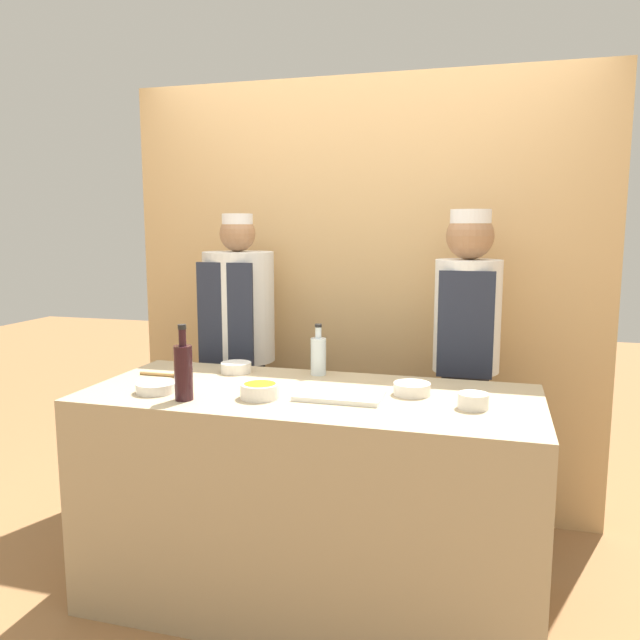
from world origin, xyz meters
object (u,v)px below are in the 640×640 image
at_px(bottle_clear, 318,355).
at_px(chef_right, 465,364).
at_px(chef_left, 240,358).
at_px(sauce_bowl_brown, 236,367).
at_px(sauce_bowl_white, 156,387).
at_px(wooden_spoon, 166,374).
at_px(sauce_bowl_orange, 260,390).
at_px(bottle_wine, 183,371).
at_px(sauce_bowl_purple, 473,400).
at_px(sauce_bowl_green, 412,388).
at_px(cutting_board, 340,395).

relative_size(bottle_clear, chef_right, 0.14).
bearing_deg(bottle_clear, chef_left, 146.44).
relative_size(sauce_bowl_brown, sauce_bowl_white, 0.88).
bearing_deg(bottle_clear, wooden_spoon, -161.15).
relative_size(sauce_bowl_orange, wooden_spoon, 0.72).
bearing_deg(sauce_bowl_orange, sauce_bowl_brown, 124.91).
bearing_deg(bottle_wine, chef_right, 41.25).
bearing_deg(sauce_bowl_brown, bottle_clear, 8.88).
xyz_separation_m(sauce_bowl_white, wooden_spoon, (-0.10, 0.26, -0.01)).
relative_size(sauce_bowl_purple, chef_right, 0.07).
height_order(sauce_bowl_brown, chef_left, chef_left).
xyz_separation_m(sauce_bowl_orange, chef_left, (-0.43, 0.81, -0.06)).
relative_size(sauce_bowl_green, chef_left, 0.09).
distance_m(sauce_bowl_green, wooden_spoon, 1.12).
bearing_deg(sauce_bowl_purple, cutting_board, 179.35).
height_order(bottle_wine, bottle_clear, bottle_wine).
xyz_separation_m(sauce_bowl_purple, chef_right, (-0.06, 0.73, -0.02)).
bearing_deg(sauce_bowl_white, sauce_bowl_purple, 5.29).
bearing_deg(chef_right, cutting_board, -122.37).
bearing_deg(cutting_board, sauce_bowl_white, -170.66).
distance_m(sauce_bowl_orange, cutting_board, 0.32).
bearing_deg(chef_right, chef_left, -179.98).
xyz_separation_m(sauce_bowl_green, sauce_bowl_orange, (-0.58, -0.21, 0.01)).
relative_size(sauce_bowl_purple, chef_left, 0.07).
bearing_deg(sauce_bowl_brown, cutting_board, -27.49).
distance_m(sauce_bowl_white, cutting_board, 0.76).
bearing_deg(sauce_bowl_purple, sauce_bowl_green, 151.73).
height_order(sauce_bowl_green, sauce_bowl_brown, sauce_bowl_green).
distance_m(cutting_board, bottle_wine, 0.63).
distance_m(sauce_bowl_white, chef_right, 1.48).
xyz_separation_m(wooden_spoon, chef_right, (1.31, 0.59, 0.00)).
distance_m(sauce_bowl_white, sauce_bowl_purple, 1.28).
height_order(wooden_spoon, chef_left, chef_left).
bearing_deg(chef_left, sauce_bowl_purple, -30.09).
distance_m(sauce_bowl_white, bottle_wine, 0.20).
relative_size(sauce_bowl_green, bottle_wine, 0.50).
height_order(bottle_clear, chef_left, chef_left).
xyz_separation_m(cutting_board, bottle_wine, (-0.59, -0.19, 0.11)).
height_order(sauce_bowl_green, chef_left, chef_left).
distance_m(wooden_spoon, chef_right, 1.43).
bearing_deg(sauce_bowl_green, sauce_bowl_white, -166.25).
bearing_deg(sauce_bowl_purple, sauce_bowl_brown, 164.42).
xyz_separation_m(sauce_bowl_orange, bottle_clear, (0.12, 0.45, 0.06)).
xyz_separation_m(sauce_bowl_white, bottle_clear, (0.56, 0.48, 0.07)).
relative_size(sauce_bowl_purple, bottle_wine, 0.38).
relative_size(bottle_clear, wooden_spoon, 1.09).
relative_size(cutting_board, chef_left, 0.21).
height_order(bottle_clear, chef_right, chef_right).
bearing_deg(sauce_bowl_white, chef_left, 89.05).
distance_m(sauce_bowl_orange, wooden_spoon, 0.59).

